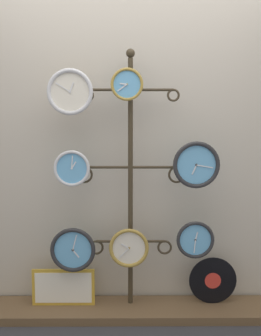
{
  "coord_description": "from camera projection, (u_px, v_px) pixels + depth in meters",
  "views": [
    {
      "loc": [
        -0.02,
        -2.41,
        1.4
      ],
      "look_at": [
        0.0,
        0.36,
        1.09
      ],
      "focal_mm": 42.0,
      "sensor_mm": 36.0,
      "label": 1
    }
  ],
  "objects": [
    {
      "name": "vinyl_record",
      "position": [
        213.0,
        281.0,
        2.92
      ],
      "size": [
        0.35,
        0.01,
        0.35
      ],
      "color": "black",
      "rests_on": "low_shelf"
    },
    {
      "name": "picture_frame",
      "position": [
        63.0,
        287.0,
        2.9
      ],
      "size": [
        0.46,
        0.02,
        0.27
      ],
      "color": "gold",
      "rests_on": "low_shelf"
    },
    {
      "name": "clock_middle_left",
      "position": [
        72.0,
        168.0,
        2.76
      ],
      "size": [
        0.26,
        0.04,
        0.26
      ],
      "color": "#60A8DB"
    },
    {
      "name": "clock_bottom_left",
      "position": [
        73.0,
        250.0,
        2.81
      ],
      "size": [
        0.32,
        0.04,
        0.32
      ],
      "color": "#60A8DB"
    },
    {
      "name": "clock_bottom_right",
      "position": [
        195.0,
        240.0,
        2.8
      ],
      "size": [
        0.27,
        0.04,
        0.27
      ],
      "color": "#60A8DB"
    },
    {
      "name": "clock_middle_right",
      "position": [
        196.0,
        165.0,
        2.72
      ],
      "size": [
        0.33,
        0.04,
        0.33
      ],
      "color": "#60A8DB"
    },
    {
      "name": "clock_top_left",
      "position": [
        70.0,
        92.0,
        2.69
      ],
      "size": [
        0.32,
        0.04,
        0.32
      ],
      "color": "silver"
    },
    {
      "name": "clock_top_center",
      "position": [
        127.0,
        84.0,
        2.67
      ],
      "size": [
        0.22,
        0.04,
        0.22
      ],
      "color": "#60A8DB"
    },
    {
      "name": "low_shelf",
      "position": [
        131.0,
        310.0,
        2.9
      ],
      "size": [
        2.2,
        0.36,
        0.06
      ],
      "color": "brown",
      "rests_on": "ground_plane"
    },
    {
      "name": "clock_bottom_center",
      "position": [
        129.0,
        248.0,
        2.81
      ],
      "size": [
        0.29,
        0.04,
        0.29
      ],
      "color": "silver"
    },
    {
      "name": "shop_wall",
      "position": [
        130.0,
        123.0,
        2.96
      ],
      "size": [
        4.4,
        0.04,
        2.8
      ],
      "color": "#BCB2A3",
      "rests_on": "ground_plane"
    },
    {
      "name": "display_stand",
      "position": [
        130.0,
        219.0,
        2.88
      ],
      "size": [
        0.79,
        0.32,
        1.92
      ],
      "color": "#382D1E",
      "rests_on": "ground_plane"
    }
  ]
}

